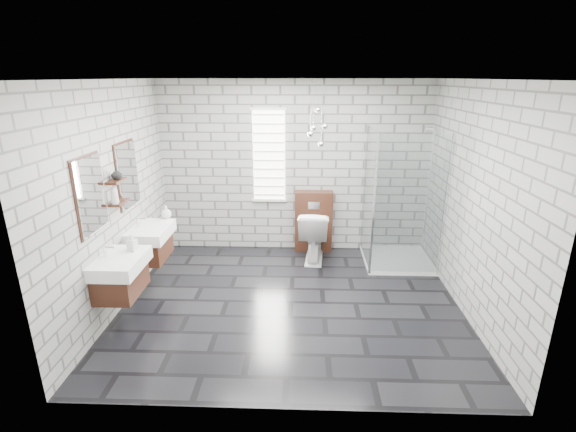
# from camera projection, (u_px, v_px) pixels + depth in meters

# --- Properties ---
(floor) EXTENTS (4.20, 3.60, 0.02)m
(floor) POSITION_uv_depth(u_px,v_px,m) (291.00, 303.00, 5.31)
(floor) COLOR black
(floor) RESTS_ON ground
(ceiling) EXTENTS (4.20, 3.60, 0.02)m
(ceiling) POSITION_uv_depth(u_px,v_px,m) (291.00, 78.00, 4.44)
(ceiling) COLOR white
(ceiling) RESTS_ON wall_back
(wall_back) EXTENTS (4.20, 0.02, 2.70)m
(wall_back) POSITION_uv_depth(u_px,v_px,m) (294.00, 168.00, 6.59)
(wall_back) COLOR #A0A09A
(wall_back) RESTS_ON floor
(wall_front) EXTENTS (4.20, 0.02, 2.70)m
(wall_front) POSITION_uv_depth(u_px,v_px,m) (284.00, 268.00, 3.16)
(wall_front) COLOR #A0A09A
(wall_front) RESTS_ON floor
(wall_left) EXTENTS (0.02, 3.60, 2.70)m
(wall_left) POSITION_uv_depth(u_px,v_px,m) (114.00, 199.00, 4.95)
(wall_left) COLOR #A0A09A
(wall_left) RESTS_ON floor
(wall_right) EXTENTS (0.02, 3.60, 2.70)m
(wall_right) POSITION_uv_depth(u_px,v_px,m) (474.00, 202.00, 4.80)
(wall_right) COLOR #A0A09A
(wall_right) RESTS_ON floor
(vanity_left) EXTENTS (0.47, 0.70, 1.57)m
(vanity_left) POSITION_uv_depth(u_px,v_px,m) (117.00, 265.00, 4.60)
(vanity_left) COLOR #422114
(vanity_left) RESTS_ON wall_left
(vanity_right) EXTENTS (0.47, 0.70, 1.57)m
(vanity_right) POSITION_uv_depth(u_px,v_px,m) (148.00, 233.00, 5.51)
(vanity_right) COLOR #422114
(vanity_right) RESTS_ON wall_left
(shelf_lower) EXTENTS (0.14, 0.30, 0.03)m
(shelf_lower) POSITION_uv_depth(u_px,v_px,m) (119.00, 202.00, 4.91)
(shelf_lower) COLOR #422114
(shelf_lower) RESTS_ON wall_left
(shelf_upper) EXTENTS (0.14, 0.30, 0.03)m
(shelf_upper) POSITION_uv_depth(u_px,v_px,m) (116.00, 181.00, 4.82)
(shelf_upper) COLOR #422114
(shelf_upper) RESTS_ON wall_left
(window) EXTENTS (0.56, 0.05, 1.48)m
(window) POSITION_uv_depth(u_px,v_px,m) (269.00, 156.00, 6.51)
(window) COLOR white
(window) RESTS_ON wall_back
(cistern_panel) EXTENTS (0.60, 0.20, 1.00)m
(cistern_panel) POSITION_uv_depth(u_px,v_px,m) (314.00, 221.00, 6.74)
(cistern_panel) COLOR #422114
(cistern_panel) RESTS_ON floor
(flush_plate) EXTENTS (0.18, 0.01, 0.12)m
(flush_plate) POSITION_uv_depth(u_px,v_px,m) (314.00, 206.00, 6.55)
(flush_plate) COLOR silver
(flush_plate) RESTS_ON cistern_panel
(shower_enclosure) EXTENTS (1.00, 1.00, 2.03)m
(shower_enclosure) POSITION_uv_depth(u_px,v_px,m) (394.00, 234.00, 6.21)
(shower_enclosure) COLOR white
(shower_enclosure) RESTS_ON floor
(pendant_cluster) EXTENTS (0.30, 0.23, 0.94)m
(pendant_cluster) POSITION_uv_depth(u_px,v_px,m) (317.00, 128.00, 5.95)
(pendant_cluster) COLOR silver
(pendant_cluster) RESTS_ON ceiling
(toilet) EXTENTS (0.51, 0.82, 0.81)m
(toilet) POSITION_uv_depth(u_px,v_px,m) (314.00, 235.00, 6.44)
(toilet) COLOR white
(toilet) RESTS_ON floor
(soap_bottle_a) EXTENTS (0.11, 0.11, 0.20)m
(soap_bottle_a) POSITION_uv_depth(u_px,v_px,m) (132.00, 242.00, 4.70)
(soap_bottle_a) COLOR #B2B2B2
(soap_bottle_a) RESTS_ON vanity_left
(soap_bottle_b) EXTENTS (0.18, 0.18, 0.18)m
(soap_bottle_b) POSITION_uv_depth(u_px,v_px,m) (166.00, 212.00, 5.79)
(soap_bottle_b) COLOR #B2B2B2
(soap_bottle_b) RESTS_ON vanity_right
(soap_bottle_c) EXTENTS (0.09, 0.09, 0.23)m
(soap_bottle_c) POSITION_uv_depth(u_px,v_px,m) (114.00, 194.00, 4.76)
(soap_bottle_c) COLOR #B2B2B2
(soap_bottle_c) RESTS_ON shelf_lower
(vase) EXTENTS (0.13, 0.13, 0.13)m
(vase) POSITION_uv_depth(u_px,v_px,m) (117.00, 174.00, 4.81)
(vase) COLOR #B2B2B2
(vase) RESTS_ON shelf_upper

